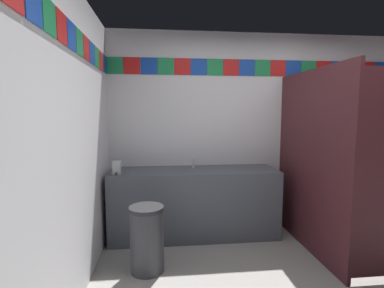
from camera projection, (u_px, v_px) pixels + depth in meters
name	position (u px, v px, depth m)	size (l,w,h in m)	color
wall_back	(252.00, 131.00, 3.94)	(3.79, 0.09, 2.55)	silver
wall_side	(61.00, 149.00, 2.05)	(0.09, 3.32, 2.55)	silver
vanity_counter	(194.00, 202.00, 3.61)	(2.03, 0.59, 0.83)	#4C515B
faucet_center	(193.00, 164.00, 3.65)	(0.04, 0.10, 0.14)	silver
soap_dispenser	(117.00, 168.00, 3.29)	(0.09, 0.09, 0.16)	#B7BABF
stall_divider	(337.00, 165.00, 2.98)	(0.92, 1.53, 1.99)	#471E23
toilet	(330.00, 208.00, 3.75)	(0.39, 0.49, 0.74)	white
trash_bin	(147.00, 239.00, 2.81)	(0.33, 0.33, 0.64)	#333338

